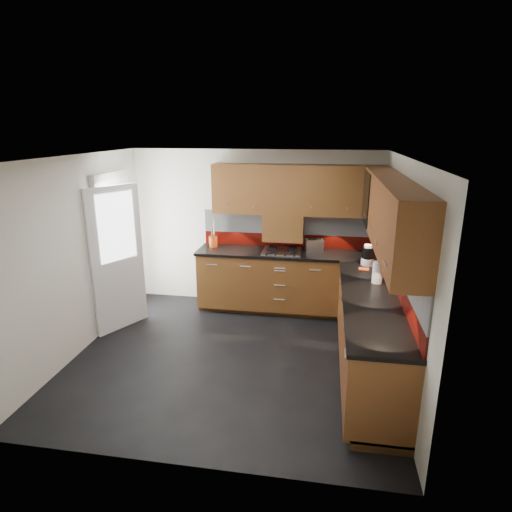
% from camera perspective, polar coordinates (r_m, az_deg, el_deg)
% --- Properties ---
extents(room, '(4.00, 3.80, 2.64)m').
position_cam_1_polar(room, '(4.85, -3.53, 2.33)').
color(room, black).
extents(base_cabinets, '(2.70, 3.20, 0.95)m').
position_cam_1_polar(base_cabinets, '(5.75, 8.76, -6.64)').
color(base_cabinets, '#5A3514').
rests_on(base_cabinets, room).
extents(countertop, '(2.72, 3.22, 0.04)m').
position_cam_1_polar(countertop, '(5.57, 8.84, -2.13)').
color(countertop, black).
rests_on(countertop, base_cabinets).
extents(backsplash, '(2.70, 3.20, 0.54)m').
position_cam_1_polar(backsplash, '(5.70, 11.23, 1.24)').
color(backsplash, maroon).
rests_on(backsplash, countertop).
extents(upper_cabinets, '(2.50, 3.20, 0.72)m').
position_cam_1_polar(upper_cabinets, '(5.43, 11.15, 7.27)').
color(upper_cabinets, '#5A3514').
rests_on(upper_cabinets, room).
extents(extractor_hood, '(0.60, 0.33, 0.40)m').
position_cam_1_polar(extractor_hood, '(6.40, 3.69, 3.86)').
color(extractor_hood, '#5A3514').
rests_on(extractor_hood, room).
extents(glass_cabinet, '(0.32, 0.80, 0.66)m').
position_cam_1_polar(glass_cabinet, '(5.74, 15.93, 7.72)').
color(glass_cabinet, black).
rests_on(glass_cabinet, room).
extents(back_door, '(0.42, 1.19, 2.04)m').
position_cam_1_polar(back_door, '(6.26, -18.01, 0.43)').
color(back_door, white).
rests_on(back_door, room).
extents(gas_hob, '(0.57, 0.50, 0.04)m').
position_cam_1_polar(gas_hob, '(6.32, 3.48, 0.66)').
color(gas_hob, silver).
rests_on(gas_hob, countertop).
extents(utensil_pot, '(0.13, 0.13, 0.46)m').
position_cam_1_polar(utensil_pot, '(6.61, -5.74, 2.10)').
color(utensil_pot, '#CF4713').
rests_on(utensil_pot, countertop).
extents(toaster, '(0.28, 0.20, 0.19)m').
position_cam_1_polar(toaster, '(6.39, 7.80, 1.40)').
color(toaster, silver).
rests_on(toaster, countertop).
extents(food_processor, '(0.17, 0.17, 0.28)m').
position_cam_1_polar(food_processor, '(5.88, 14.68, 0.04)').
color(food_processor, white).
rests_on(food_processor, countertop).
extents(paper_towel, '(0.14, 0.14, 0.26)m').
position_cam_1_polar(paper_towel, '(5.23, 15.90, -2.12)').
color(paper_towel, white).
rests_on(paper_towel, countertop).
extents(orange_cloth, '(0.14, 0.12, 0.01)m').
position_cam_1_polar(orange_cloth, '(5.70, 14.18, -1.72)').
color(orange_cloth, red).
rests_on(orange_cloth, countertop).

